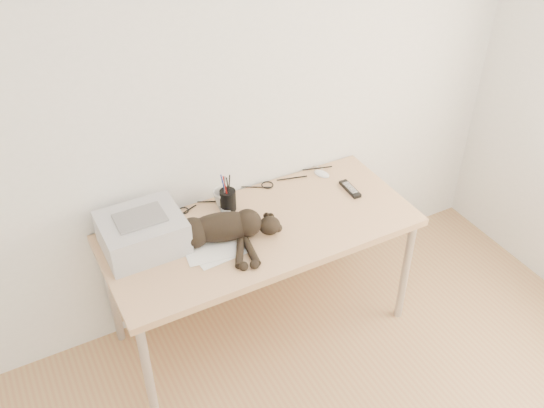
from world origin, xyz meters
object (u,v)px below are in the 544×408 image
printer (142,232)px  mug (223,198)px  cat (219,230)px  pen_cup (228,200)px  mouse (322,172)px  desk (254,238)px

printer → mug: (0.48, 0.12, -0.04)m
cat → mug: bearing=77.8°
cat → printer: bearing=175.4°
printer → pen_cup: bearing=9.5°
mouse → desk: bearing=176.2°
printer → mug: printer is taller
pen_cup → printer: bearing=-170.5°
pen_cup → mouse: pen_cup is taller
printer → cat: printer is taller
cat → mouse: size_ratio=6.71×
printer → pen_cup: pen_cup is taller
desk → mug: size_ratio=15.38×
mouse → mug: bearing=158.0°
desk → mug: 0.27m
mouse → printer: bearing=164.2°
mug → mouse: bearing=0.3°
desk → mug: (-0.09, 0.17, 0.18)m
printer → mug: bearing=14.2°
printer → cat: size_ratio=0.58×
mug → mouse: 0.62m
mug → pen_cup: 0.04m
mug → mouse: size_ratio=1.05×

